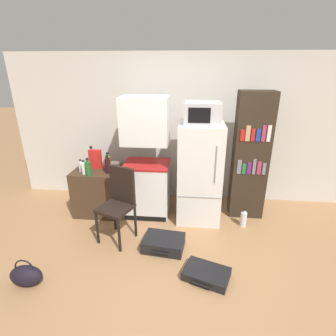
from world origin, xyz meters
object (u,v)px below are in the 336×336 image
Objects in this scene: chair at (119,198)px; bottle_green_tall at (88,168)px; suitcase_large_flat at (164,243)px; bottle_wine_dark at (108,165)px; bowl at (114,164)px; bottle_olive_oil at (108,163)px; handbag at (26,275)px; bookshelf at (250,157)px; water_bottle_front at (243,219)px; suitcase_small_flat at (206,274)px; bottle_clear_short at (81,167)px; refrigerator at (200,173)px; bottle_milk_white at (84,168)px; side_table at (99,190)px; bottle_blue_soda at (92,157)px; kitchen_hutch at (147,162)px; cereal_box at (95,159)px; microwave at (202,113)px.

bottle_green_tall is at bearing 165.96° from chair.
chair reaches higher than suitcase_large_flat.
bowl is (0.00, 0.33, -0.10)m from bottle_wine_dark.
handbag is (-0.46, -1.62, -0.73)m from bottle_olive_oil.
bookshelf is 6.60× the size of water_bottle_front.
suitcase_small_flat is at bearing -32.26° from bottle_green_tall.
bottle_clear_short is at bearing 142.10° from bottle_green_tall.
refrigerator is at bearing 4.28° from bottle_wine_dark.
bottle_milk_white is 0.75× the size of bottle_wine_dark.
side_table is at bearing 150.97° from bottle_wine_dark.
suitcase_large_flat is at bearing -39.93° from bottle_blue_soda.
bottle_blue_soda is 1.04× the size of water_bottle_front.
bottle_green_tall is (-0.03, -0.25, 0.48)m from side_table.
bookshelf is (2.36, 0.15, 0.60)m from side_table.
bookshelf reaches higher than bottle_wine_dark.
kitchen_hutch is 0.96× the size of bookshelf.
bookshelf is 6.69× the size of bottle_wine_dark.
kitchen_hutch is at bearing -175.69° from bookshelf.
bottle_olive_oil reaches higher than bottle_green_tall.
bookshelf is at bearing 2.28° from cereal_box.
refrigerator is at bearing 113.13° from suitcase_small_flat.
bottle_green_tall reaches higher than suitcase_small_flat.
bottle_milk_white is (-0.31, -0.20, -0.03)m from bottle_olive_oil.
bottle_milk_white is at bearing -167.07° from bottle_wine_dark.
cereal_box is at bearing 160.34° from suitcase_small_flat.
microwave reaches higher than bottle_blue_soda.
handbag is at bearing -108.28° from bottle_wine_dark.
bottle_milk_white reaches higher than suitcase_large_flat.
bottle_wine_dark is 1.74m from handbag.
suitcase_small_flat is (1.84, -1.56, -0.81)m from bottle_blue_soda.
bookshelf reaches higher than microwave.
bottle_wine_dark is at bearing -29.03° from side_table.
kitchen_hutch is 0.60m from bottle_olive_oil.
bowl is 0.57× the size of water_bottle_front.
bottle_olive_oil is (0.20, -0.01, 0.49)m from side_table.
bottle_green_tall is at bearing -96.46° from side_table.
kitchen_hutch is 1.00m from bottle_clear_short.
suitcase_large_flat is at bearing -139.95° from bookshelf.
kitchen_hutch is at bearing 169.85° from water_bottle_front.
chair reaches higher than bottle_green_tall.
kitchen_hutch is at bearing 14.54° from bottle_milk_white.
bookshelf is at bearing 34.03° from handbag.
microwave is 0.89× the size of suitcase_large_flat.
bottle_olive_oil is 0.94× the size of bottle_blue_soda.
kitchen_hutch is 5.16× the size of handbag.
microwave is at bearing 4.22° from bottle_wine_dark.
kitchen_hutch is 1.58m from bookshelf.
chair is at bearing -149.55° from microwave.
bottle_milk_white is at bearing -147.46° from bottle_olive_oil.
refrigerator reaches higher than bottle_milk_white.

